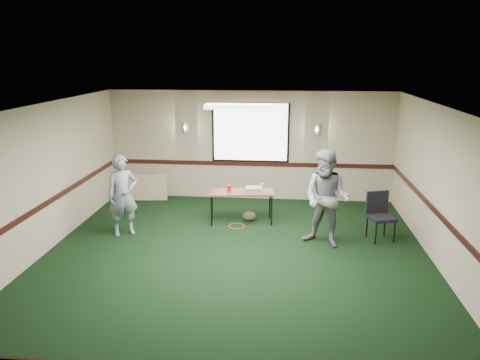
# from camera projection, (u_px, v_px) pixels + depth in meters

# --- Properties ---
(ground) EXTENTS (8.00, 8.00, 0.00)m
(ground) POSITION_uv_depth(u_px,v_px,m) (233.00, 267.00, 8.06)
(ground) COLOR black
(ground) RESTS_ON ground
(room_shell) EXTENTS (8.00, 8.02, 8.00)m
(room_shell) POSITION_uv_depth(u_px,v_px,m) (244.00, 152.00, 9.69)
(room_shell) COLOR tan
(room_shell) RESTS_ON ground
(folding_table) EXTENTS (1.45, 0.72, 0.70)m
(folding_table) POSITION_uv_depth(u_px,v_px,m) (241.00, 194.00, 10.04)
(folding_table) COLOR #4F3316
(folding_table) RESTS_ON ground
(projector) EXTENTS (0.35, 0.31, 0.10)m
(projector) POSITION_uv_depth(u_px,v_px,m) (253.00, 190.00, 9.98)
(projector) COLOR #9999A1
(projector) RESTS_ON folding_table
(game_console) EXTENTS (0.22, 0.20, 0.05)m
(game_console) POSITION_uv_depth(u_px,v_px,m) (257.00, 189.00, 10.14)
(game_console) COLOR silver
(game_console) RESTS_ON folding_table
(red_cup) EXTENTS (0.09, 0.09, 0.13)m
(red_cup) POSITION_uv_depth(u_px,v_px,m) (229.00, 188.00, 10.02)
(red_cup) COLOR red
(red_cup) RESTS_ON folding_table
(water_bottle) EXTENTS (0.06, 0.06, 0.20)m
(water_bottle) POSITION_uv_depth(u_px,v_px,m) (262.00, 188.00, 9.92)
(water_bottle) COLOR #9BD0FF
(water_bottle) RESTS_ON folding_table
(duffel_bag) EXTENTS (0.33, 0.26, 0.21)m
(duffel_bag) POSITION_uv_depth(u_px,v_px,m) (249.00, 216.00, 10.25)
(duffel_bag) COLOR #3F3A24
(duffel_bag) RESTS_ON ground
(cable_coil) EXTENTS (0.42, 0.42, 0.02)m
(cable_coil) POSITION_uv_depth(u_px,v_px,m) (237.00, 226.00, 9.94)
(cable_coil) COLOR red
(cable_coil) RESTS_ON ground
(folded_table) EXTENTS (1.27, 0.32, 0.65)m
(folded_table) POSITION_uv_depth(u_px,v_px,m) (142.00, 187.00, 11.69)
(folded_table) COLOR tan
(folded_table) RESTS_ON ground
(conference_chair) EXTENTS (0.57, 0.59, 0.94)m
(conference_chair) POSITION_uv_depth(u_px,v_px,m) (379.00, 212.00, 9.18)
(conference_chair) COLOR black
(conference_chair) RESTS_ON ground
(person_left) EXTENTS (0.71, 0.64, 1.64)m
(person_left) POSITION_uv_depth(u_px,v_px,m) (123.00, 195.00, 9.33)
(person_left) COLOR #3F598B
(person_left) RESTS_ON ground
(person_right) EXTENTS (1.12, 1.03, 1.86)m
(person_right) POSITION_uv_depth(u_px,v_px,m) (327.00, 199.00, 8.76)
(person_right) COLOR #6A78A5
(person_right) RESTS_ON ground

